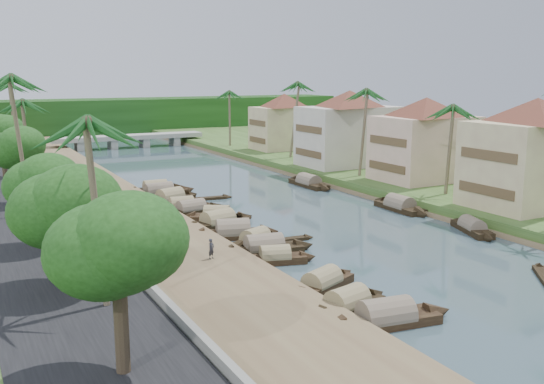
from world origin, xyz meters
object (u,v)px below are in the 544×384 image
sampan_1 (347,304)px  sampan_0 (386,318)px  building_near (534,151)px  person_near (211,249)px  bridge (128,139)px

sampan_1 → sampan_0: bearing=-89.2°
building_near → sampan_1: (-29.00, -11.13, -5.97)m
sampan_1 → building_near: bearing=7.4°
building_near → person_near: building_near is taller
bridge → person_near: bearing=-100.7°
bridge → sampan_0: 88.31m
bridge → person_near: (-14.03, -74.36, -0.20)m
sampan_0 → sampan_1: (-0.69, 2.69, -0.00)m
sampan_1 → person_near: person_near is taller
sampan_1 → person_near: 11.55m
building_near → person_near: (-33.03, -0.36, -4.86)m
bridge → building_near: size_ratio=1.89×
sampan_0 → sampan_1: 2.77m
building_near → sampan_1: bearing=-159.0°
building_near → person_near: size_ratio=10.26×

